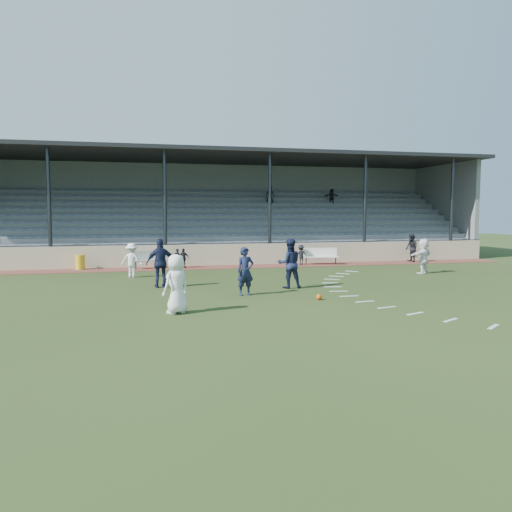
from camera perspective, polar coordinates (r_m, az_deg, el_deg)
The scene contains 19 objects.
ground at distance 17.33m, azimuth 1.92°, elevation -4.99°, with size 90.00×90.00×0.00m, color #273716.
cinder_track at distance 27.49m, azimuth -3.87°, elevation -1.26°, with size 34.00×2.00×0.02m, color brown.
retaining_wall at distance 28.47m, azimuth -4.23°, elevation 0.14°, with size 34.00×0.18×1.20m, color #C5B897.
bench_left at distance 27.46m, azimuth -11.95°, elevation -0.17°, with size 2.00×1.21×0.95m.
bench_right at distance 28.98m, azimuth 7.34°, elevation 0.17°, with size 2.04×0.86×0.95m.
trash_bin at distance 27.72m, azimuth -19.45°, elevation -0.67°, with size 0.48×0.48×0.77m, color gold.
football at distance 17.35m, azimuth 7.21°, elevation -4.67°, with size 0.20×0.20×0.20m, color #BF4C0B.
player_white_lead at distance 15.01m, azimuth -9.08°, elevation -3.18°, with size 0.87×0.56×1.77m, color white.
player_navy_lead at distance 18.07m, azimuth -1.23°, elevation -1.75°, with size 0.64×0.42×1.76m, color #141A37.
player_navy_mid at distance 19.84m, azimuth 3.85°, elevation -0.86°, with size 0.96×0.75×1.97m, color #141A37.
player_white_wing at distance 23.79m, azimuth -14.00°, elevation -0.48°, with size 1.03×0.59×1.59m, color white.
player_navy_wing at distance 20.30m, azimuth -10.82°, elevation -0.80°, with size 1.16×0.48×1.97m, color #141A37.
player_white_back at distance 25.93m, azimuth 18.57°, elevation 0.01°, with size 1.61×0.51×1.73m, color white.
official at distance 31.55m, azimuth 17.35°, elevation 0.87°, with size 0.82×0.64×1.68m, color black.
sub_left_near at distance 27.37m, azimuth -9.02°, elevation -0.24°, with size 0.38×0.25×1.03m, color black.
sub_left_far at distance 27.13m, azimuth -8.27°, elevation -0.25°, with size 0.62×0.26×1.05m, color black.
sub_right at distance 28.61m, azimuth 5.17°, elevation 0.14°, with size 0.74×0.42×1.14m, color black.
grandstand at distance 33.04m, azimuth -5.55°, elevation 3.58°, with size 34.60×9.00×6.61m.
penalty_arc at distance 18.83m, azimuth 14.15°, elevation -4.32°, with size 3.89×14.63×0.01m.
Camera 1 is at (-4.52, -16.45, 3.00)m, focal length 35.00 mm.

